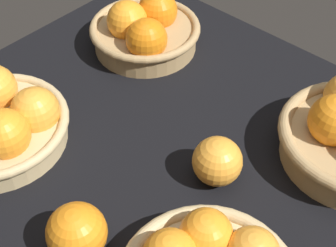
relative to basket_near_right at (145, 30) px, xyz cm
name	(u,v)px	position (x,y,z in cm)	size (l,w,h in cm)	color
market_tray	(172,145)	(-20.83, 15.06, -5.67)	(84.00, 72.00, 3.00)	black
basket_near_right	(145,30)	(0.00, 0.00, 0.00)	(21.84, 21.84, 10.46)	tan
loose_orange_front_gap	(217,161)	(-31.18, 16.55, -0.33)	(7.68, 7.68, 7.68)	#F49E33
loose_orange_back_gap	(77,232)	(-25.17, 38.90, -0.06)	(8.22, 8.22, 8.22)	orange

